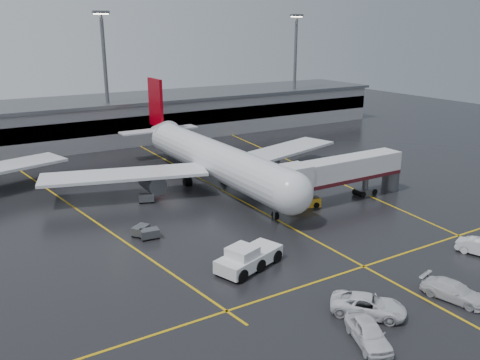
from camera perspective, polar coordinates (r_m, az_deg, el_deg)
ground at (r=67.00m, az=0.57°, el=-2.59°), size 220.00×220.00×0.00m
apron_line_centre at (r=67.00m, az=0.57°, el=-2.58°), size 0.25×90.00×0.02m
apron_line_stop at (r=51.15m, az=13.91°, el=-9.53°), size 60.00×0.25×0.02m
apron_line_left at (r=68.71m, az=-18.36°, el=-2.98°), size 9.99×69.35×0.02m
apron_line_right at (r=84.79m, az=7.33°, el=1.47°), size 7.57×69.64×0.02m
terminal at (r=108.39m, az=-13.06°, el=6.88°), size 122.00×19.00×8.60m
light_mast_mid at (r=100.03m, az=-15.09°, el=11.81°), size 3.00×1.20×25.45m
light_mast_right at (r=120.81m, az=6.30°, el=13.05°), size 3.00×1.20×25.45m
main_airliner at (r=73.84m, az=-3.41°, el=2.64°), size 48.80×45.60×14.10m
jet_bridge at (r=68.25m, az=11.77°, el=0.87°), size 19.90×3.40×6.05m
pushback_tractor at (r=48.95m, az=0.89°, el=-8.92°), size 7.80×5.11×2.59m
belt_loader at (r=66.04m, az=7.41°, el=-2.47°), size 4.21×2.85×2.46m
service_van_a at (r=43.06m, az=14.40°, el=-13.65°), size 6.08×6.35×1.67m
service_van_b at (r=47.54m, az=23.15°, el=-11.54°), size 3.55×5.87×1.59m
service_van_d at (r=39.66m, az=14.40°, el=-16.47°), size 3.79×5.56×1.76m
baggage_cart_a at (r=56.51m, az=-10.25°, el=-6.00°), size 2.14×1.52×1.12m
baggage_cart_b at (r=57.58m, az=-11.25°, el=-5.61°), size 2.38×2.23×1.12m
baggage_cart_c at (r=68.08m, az=-10.59°, el=-2.01°), size 2.34×1.94×1.12m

